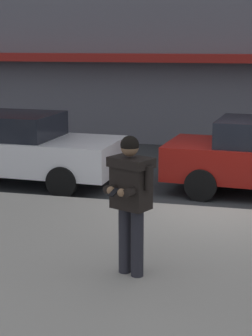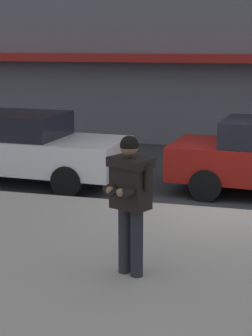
# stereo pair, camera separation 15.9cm
# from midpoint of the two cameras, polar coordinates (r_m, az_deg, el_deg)

# --- Properties ---
(ground_plane) EXTENTS (80.00, 80.00, 0.00)m
(ground_plane) POSITION_cam_midpoint_polar(r_m,az_deg,el_deg) (10.50, 9.22, -4.39)
(ground_plane) COLOR #2B2D30
(parked_sedan_near) EXTENTS (4.58, 2.09, 1.54)m
(parked_sedan_near) POSITION_cam_midpoint_polar(r_m,az_deg,el_deg) (12.57, -11.41, 2.07)
(parked_sedan_near) COLOR silver
(parked_sedan_near) RESTS_ON ground
(man_texting_on_phone) EXTENTS (0.61, 0.65, 1.81)m
(man_texting_on_phone) POSITION_cam_midpoint_polar(r_m,az_deg,el_deg) (6.97, -0.19, -2.31)
(man_texting_on_phone) COLOR #23232B
(man_texting_on_phone) RESTS_ON sidewalk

